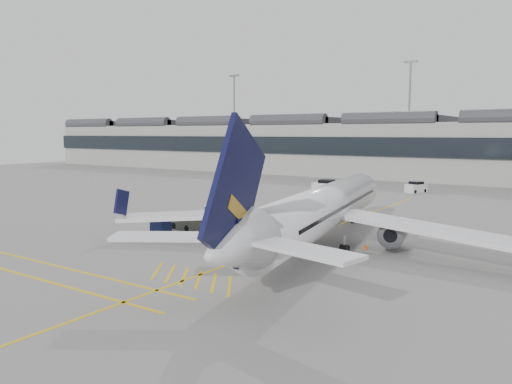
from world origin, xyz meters
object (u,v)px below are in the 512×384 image
Objects in this scene: airliner_main at (320,210)px; ramp_agent_a at (240,226)px; ramp_agent_b at (227,222)px; pushback_tug at (187,222)px; belt_loader at (265,234)px; baggage_cart_a at (217,214)px.

ramp_agent_a is (-8.09, 0.31, -2.13)m from airliner_main.
ramp_agent_a is 2.15m from ramp_agent_b.
ramp_agent_a is at bearing 18.53° from pushback_tug.
airliner_main is at bearing -9.26° from belt_loader.
airliner_main is 5.74m from belt_loader.
airliner_main is 8.93× the size of belt_loader.
baggage_cart_a is at bearing -49.86° from ramp_agent_b.
airliner_main is 13.43m from baggage_cart_a.
airliner_main is 19.02× the size of baggage_cart_a.
airliner_main is at bearing -61.41° from ramp_agent_a.
ramp_agent_b is (-10.09, 1.09, -2.11)m from airliner_main.
belt_loader is 8.40m from baggage_cart_a.
baggage_cart_a is 5.61m from ramp_agent_a.
baggage_cart_a reaches higher than pushback_tug.
baggage_cart_a reaches higher than belt_loader.
ramp_agent_a is 5.70m from pushback_tug.
belt_loader is 2.96m from ramp_agent_a.
airliner_main reaches higher than baggage_cart_a.
pushback_tug is at bearing 127.67° from ramp_agent_a.
baggage_cart_a is 0.64× the size of pushback_tug.
baggage_cart_a reaches higher than ramp_agent_b.
airliner_main is at bearing 160.48° from ramp_agent_b.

